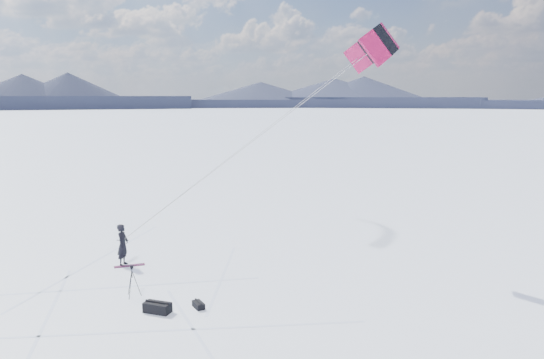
% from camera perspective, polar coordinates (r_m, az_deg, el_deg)
% --- Properties ---
extents(ground, '(1800.00, 1800.00, 0.00)m').
position_cam_1_polar(ground, '(22.79, -17.46, -11.28)').
color(ground, white).
extents(horizon_hills, '(704.00, 704.00, 9.12)m').
position_cam_1_polar(horizon_hills, '(21.79, -17.93, -1.83)').
color(horizon_hills, '#1A1F33').
rests_on(horizon_hills, ground).
extents(snow_tracks, '(14.76, 10.25, 0.01)m').
position_cam_1_polar(snow_tracks, '(22.81, -19.34, -11.34)').
color(snow_tracks, silver).
rests_on(snow_tracks, ground).
extents(snowkiter, '(0.51, 0.73, 1.93)m').
position_cam_1_polar(snowkiter, '(25.73, -15.66, -8.84)').
color(snowkiter, black).
rests_on(snowkiter, ground).
extents(snowboard, '(1.31, 0.92, 0.04)m').
position_cam_1_polar(snowboard, '(25.50, -15.08, -8.94)').
color(snowboard, '#741949').
rests_on(snowboard, ground).
extents(tripod, '(0.59, 0.51, 1.25)m').
position_cam_1_polar(tripod, '(21.55, -14.81, -10.08)').
color(tripod, black).
rests_on(tripod, ground).
extents(gear_bag_a, '(1.03, 0.59, 0.44)m').
position_cam_1_polar(gear_bag_a, '(20.08, -12.23, -13.29)').
color(gear_bag_a, black).
rests_on(gear_bag_a, ground).
extents(gear_bag_b, '(0.62, 0.65, 0.28)m').
position_cam_1_polar(gear_bag_b, '(20.24, -7.92, -13.20)').
color(gear_bag_b, black).
rests_on(gear_bag_b, ground).
extents(power_kite, '(12.41, 6.05, 9.58)m').
position_cam_1_polar(power_kite, '(23.60, 11.08, 13.92)').
color(power_kite, '#B6154D').
rests_on(power_kite, ground).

